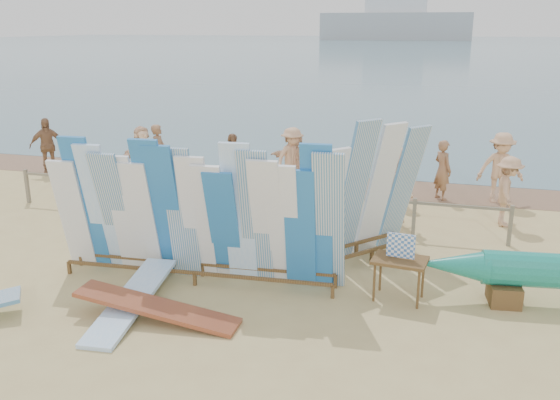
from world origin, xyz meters
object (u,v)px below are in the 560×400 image
(beachgoer_8, at_px, (401,191))
(beachgoer_6, at_px, (399,176))
(side_surfboard_rack, at_px, (367,196))
(beachgoer_1, at_px, (159,153))
(main_surfboard_rack, at_px, (197,218))
(beach_chair_right, at_px, (312,208))
(stroller, at_px, (347,203))
(beachgoer_11, at_px, (143,154))
(flat_board_c, at_px, (158,320))
(beachgoer_extra_0, at_px, (508,191))
(flat_board_b, at_px, (133,309))
(beachgoer_4, at_px, (232,163))
(beachgoer_5, at_px, (295,158))
(beachgoer_extra_1, at_px, (47,146))
(vendor_table, at_px, (399,278))
(beachgoer_7, at_px, (443,170))
(beachgoer_3, at_px, (292,158))
(beach_chair_left, at_px, (308,206))
(beachgoer_9, at_px, (500,168))

(beachgoer_8, relative_size, beachgoer_6, 1.08)
(side_surfboard_rack, relative_size, beachgoer_1, 1.70)
(main_surfboard_rack, relative_size, beach_chair_right, 6.78)
(stroller, height_order, beachgoer_11, beachgoer_11)
(stroller, height_order, beachgoer_6, beachgoer_6)
(flat_board_c, height_order, beachgoer_extra_0, beachgoer_extra_0)
(flat_board_b, distance_m, beachgoer_extra_0, 8.88)
(beachgoer_1, bearing_deg, side_surfboard_rack, -132.46)
(beachgoer_extra_0, bearing_deg, side_surfboard_rack, 134.45)
(side_surfboard_rack, bearing_deg, beachgoer_4, 86.70)
(side_surfboard_rack, relative_size, beachgoer_extra_0, 1.75)
(side_surfboard_rack, xyz_separation_m, beachgoer_5, (-2.76, 5.19, -0.50))
(beachgoer_1, height_order, beachgoer_6, beachgoer_1)
(beach_chair_right, relative_size, stroller, 0.69)
(beachgoer_8, relative_size, beachgoer_5, 1.03)
(beachgoer_8, bearing_deg, beachgoer_extra_1, 89.15)
(beachgoer_8, bearing_deg, vendor_table, -165.80)
(vendor_table, height_order, beachgoer_extra_0, beachgoer_extra_0)
(stroller, height_order, beachgoer_extra_1, beachgoer_extra_1)
(main_surfboard_rack, relative_size, beachgoer_11, 3.17)
(side_surfboard_rack, bearing_deg, beachgoer_extra_1, 107.40)
(beachgoer_7, height_order, beachgoer_extra_0, beachgoer_extra_0)
(side_surfboard_rack, relative_size, beachgoer_6, 1.88)
(beach_chair_right, bearing_deg, beachgoer_3, 90.60)
(beachgoer_7, height_order, beachgoer_3, beachgoer_3)
(beach_chair_left, distance_m, beachgoer_5, 3.04)
(main_surfboard_rack, height_order, beach_chair_right, main_surfboard_rack)
(flat_board_b, height_order, beachgoer_11, beachgoer_11)
(beachgoer_7, distance_m, beachgoer_6, 1.37)
(vendor_table, height_order, beachgoer_extra_1, beachgoer_extra_1)
(beachgoer_8, bearing_deg, beachgoer_11, 85.85)
(vendor_table, bearing_deg, beachgoer_1, 147.08)
(main_surfboard_rack, bearing_deg, beachgoer_extra_0, 37.00)
(stroller, bearing_deg, beachgoer_extra_1, 169.02)
(side_surfboard_rack, height_order, flat_board_b, side_surfboard_rack)
(beachgoer_3, bearing_deg, side_surfboard_rack, -116.62)
(flat_board_b, relative_size, beachgoer_3, 1.54)
(flat_board_c, relative_size, beach_chair_right, 3.40)
(side_surfboard_rack, height_order, beachgoer_9, side_surfboard_rack)
(beachgoer_5, height_order, beachgoer_9, beachgoer_9)
(side_surfboard_rack, distance_m, vendor_table, 2.08)
(beach_chair_right, xyz_separation_m, beachgoer_extra_1, (-9.01, 2.17, 0.65))
(vendor_table, height_order, beachgoer_11, beachgoer_11)
(beachgoer_11, bearing_deg, vendor_table, -102.43)
(flat_board_b, height_order, beach_chair_right, beach_chair_right)
(flat_board_b, relative_size, beachgoer_4, 1.64)
(flat_board_b, distance_m, stroller, 6.13)
(beachgoer_3, relative_size, beachgoer_6, 1.14)
(beachgoer_3, height_order, beachgoer_9, beachgoer_9)
(beach_chair_right, height_order, beachgoer_3, beachgoer_3)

